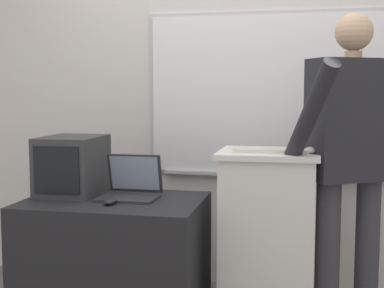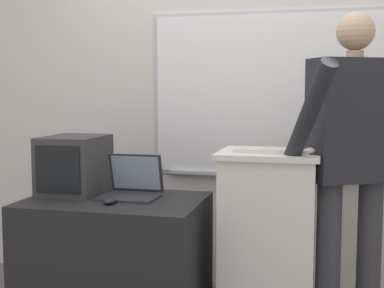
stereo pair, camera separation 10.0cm
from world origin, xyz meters
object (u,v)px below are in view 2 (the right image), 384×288
at_px(computer_mouse_by_laptop, 110,201).
at_px(computer_mouse_by_keyboard, 311,151).
at_px(lectern_podium, 268,241).
at_px(person_presenter, 352,151).
at_px(wireless_keyboard, 271,151).
at_px(side_desk, 116,264).
at_px(laptop, 132,185).
at_px(crt_monitor, 74,165).

relative_size(computer_mouse_by_laptop, computer_mouse_by_keyboard, 1.00).
bearing_deg(lectern_podium, person_presenter, 2.29).
bearing_deg(wireless_keyboard, side_desk, -171.06).
height_order(computer_mouse_by_laptop, computer_mouse_by_keyboard, computer_mouse_by_keyboard).
xyz_separation_m(person_presenter, laptop, (-1.18, -0.13, -0.21)).
bearing_deg(computer_mouse_by_keyboard, lectern_podium, 162.21).
height_order(person_presenter, wireless_keyboard, person_presenter).
height_order(lectern_podium, laptop, lectern_podium).
distance_m(side_desk, computer_mouse_by_laptop, 0.41).
bearing_deg(wireless_keyboard, computer_mouse_by_keyboard, -2.82).
xyz_separation_m(lectern_podium, computer_mouse_by_keyboard, (0.22, -0.07, 0.52)).
distance_m(side_desk, computer_mouse_by_keyboard, 1.24).
relative_size(lectern_podium, crt_monitor, 2.45).
relative_size(person_presenter, crt_monitor, 4.23).
bearing_deg(crt_monitor, laptop, -4.76).
relative_size(lectern_podium, laptop, 3.16).
distance_m(wireless_keyboard, computer_mouse_by_keyboard, 0.21).
height_order(lectern_podium, crt_monitor, crt_monitor).
relative_size(wireless_keyboard, crt_monitor, 0.98).
distance_m(wireless_keyboard, crt_monitor, 1.14).
xyz_separation_m(computer_mouse_by_keyboard, crt_monitor, (-1.34, -0.01, -0.12)).
height_order(side_desk, laptop, laptop).
xyz_separation_m(lectern_podium, wireless_keyboard, (0.02, -0.06, 0.51)).
distance_m(laptop, wireless_keyboard, 0.80).
bearing_deg(computer_mouse_by_keyboard, side_desk, -173.34).
relative_size(wireless_keyboard, computer_mouse_by_laptop, 4.01).
bearing_deg(laptop, wireless_keyboard, 3.81).
bearing_deg(wireless_keyboard, laptop, -176.19).
distance_m(person_presenter, wireless_keyboard, 0.42).
xyz_separation_m(person_presenter, computer_mouse_by_keyboard, (-0.21, -0.09, 0.01)).
xyz_separation_m(laptop, wireless_keyboard, (0.77, 0.05, 0.21)).
bearing_deg(side_desk, computer_mouse_by_laptop, -78.54).
height_order(laptop, crt_monitor, crt_monitor).
bearing_deg(computer_mouse_by_keyboard, computer_mouse_by_laptop, -165.99).
height_order(wireless_keyboard, crt_monitor, crt_monitor).
bearing_deg(wireless_keyboard, person_presenter, 10.62).
height_order(laptop, computer_mouse_by_keyboard, computer_mouse_by_keyboard).
distance_m(side_desk, crt_monitor, 0.62).
height_order(lectern_podium, side_desk, lectern_podium).
distance_m(lectern_podium, crt_monitor, 1.19).
relative_size(laptop, wireless_keyboard, 0.79).
distance_m(person_presenter, laptop, 1.21).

